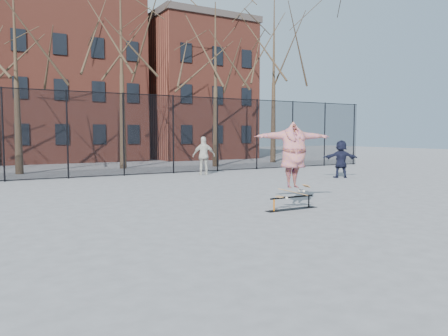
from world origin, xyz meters
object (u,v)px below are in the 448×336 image
skater (293,159)px  bystander_white (204,156)px  bystander_navy (341,159)px  skateboard (293,194)px  skate_rail (292,204)px

skater → bystander_white: 10.35m
bystander_white → bystander_navy: bystander_white is taller
skater → bystander_navy: 9.21m
skateboard → skater: (0.00, 0.00, 0.94)m
skateboard → skater: bearing=0.0°
skateboard → bystander_navy: bearing=36.8°
skate_rail → skateboard: bearing=0.0°
skate_rail → bystander_navy: (7.40, 5.51, 0.73)m
skate_rail → bystander_navy: bearing=36.7°
skater → bystander_navy: skater is taller
skater → bystander_navy: size_ratio=1.25×
skateboard → skater: 0.94m
bystander_white → bystander_navy: bearing=156.1°
skate_rail → skater: (0.04, 0.00, 1.21)m
skate_rail → bystander_white: bearing=75.4°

